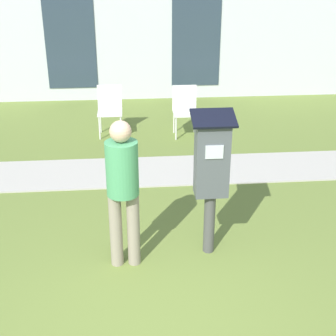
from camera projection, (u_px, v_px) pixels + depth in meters
name	position (u px, v px, depth m)	size (l,w,h in m)	color
ground_plane	(157.00, 333.00, 4.03)	(40.00, 40.00, 0.00)	olive
sidewalk	(142.00, 171.00, 7.12)	(12.00, 1.10, 0.02)	#B7B2A8
building_facade	(133.00, 28.00, 10.42)	(10.00, 0.26, 3.20)	silver
parking_meter	(212.00, 166.00, 4.77)	(0.44, 0.31, 1.59)	#4C4C4C
person_standing	(123.00, 184.00, 4.59)	(0.32, 0.32, 1.58)	gray
outdoor_chair_left	(110.00, 106.00, 8.51)	(0.44, 0.44, 0.90)	white
outdoor_chair_middle	(185.00, 107.00, 8.49)	(0.44, 0.44, 0.90)	white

